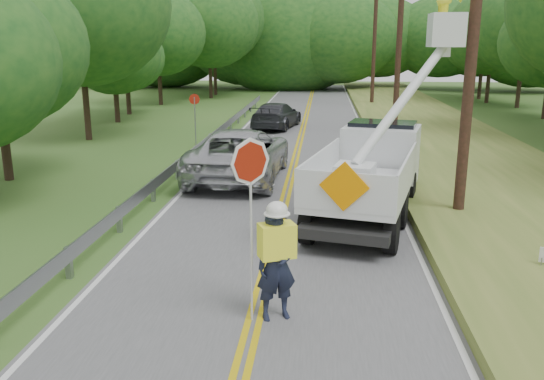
{
  "coord_description": "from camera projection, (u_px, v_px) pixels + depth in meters",
  "views": [
    {
      "loc": [
        1.14,
        -6.55,
        4.78
      ],
      "look_at": [
        0.0,
        6.0,
        1.5
      ],
      "focal_mm": 37.04,
      "sensor_mm": 36.0,
      "label": 1
    }
  ],
  "objects": [
    {
      "name": "road",
      "position": [
        291.0,
        175.0,
        21.11
      ],
      "size": [
        7.2,
        96.0,
        0.03
      ],
      "color": "#545457",
      "rests_on": "ground"
    },
    {
      "name": "guardrail",
      "position": [
        191.0,
        154.0,
        22.19
      ],
      "size": [
        0.18,
        48.0,
        0.77
      ],
      "color": "gray",
      "rests_on": "ground"
    },
    {
      "name": "utility_poles",
      "position": [
        422.0,
        32.0,
        22.25
      ],
      "size": [
        1.6,
        43.3,
        10.0
      ],
      "color": "black",
      "rests_on": "ground"
    },
    {
      "name": "tall_grass_verge",
      "position": [
        485.0,
        175.0,
        20.45
      ],
      "size": [
        7.0,
        96.0,
        0.3
      ],
      "primitive_type": "cube",
      "color": "#4E6627",
      "rests_on": "ground"
    },
    {
      "name": "treeline_left",
      "position": [
        152.0,
        24.0,
        36.77
      ],
      "size": [
        11.38,
        55.57,
        11.36
      ],
      "color": "#332319",
      "rests_on": "ground"
    },
    {
      "name": "treeline_horizon",
      "position": [
        302.0,
        37.0,
        60.5
      ],
      "size": [
        55.99,
        14.52,
        12.72
      ],
      "color": "#18481A",
      "rests_on": "ground"
    },
    {
      "name": "flagger",
      "position": [
        276.0,
        257.0,
        9.79
      ],
      "size": [
        1.15,
        0.8,
        3.28
      ],
      "color": "#191E33",
      "rests_on": "road"
    },
    {
      "name": "bucket_truck",
      "position": [
        378.0,
        159.0,
        16.32
      ],
      "size": [
        4.21,
        7.22,
        6.75
      ],
      "color": "black",
      "rests_on": "road"
    },
    {
      "name": "suv_silver",
      "position": [
        240.0,
        153.0,
        20.39
      ],
      "size": [
        3.34,
        6.73,
        1.83
      ],
      "primitive_type": "imported",
      "rotation": [
        0.0,
        0.0,
        3.1
      ],
      "color": "#B9BBC0",
      "rests_on": "road"
    },
    {
      "name": "suv_darkgrey",
      "position": [
        276.0,
        115.0,
        32.74
      ],
      "size": [
        2.97,
        5.4,
        1.48
      ],
      "primitive_type": "imported",
      "rotation": [
        0.0,
        0.0,
        2.96
      ],
      "color": "#323439",
      "rests_on": "road"
    },
    {
      "name": "stop_sign_permanent",
      "position": [
        195.0,
        111.0,
        27.05
      ],
      "size": [
        0.51,
        0.21,
        2.49
      ],
      "color": "gray",
      "rests_on": "ground"
    }
  ]
}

